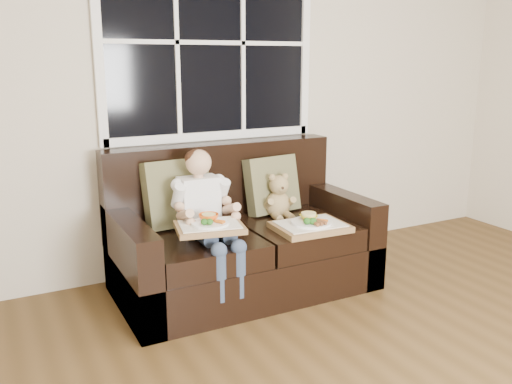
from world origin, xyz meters
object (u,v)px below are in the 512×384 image
teddy_bear (279,199)px  tray_right (310,225)px  child (205,207)px  tray_left (209,225)px  loveseat (240,243)px

teddy_bear → tray_right: (0.03, -0.37, -0.10)m
child → tray_left: bearing=-104.7°
tray_right → tray_left: bearing=-179.6°
loveseat → child: (-0.30, -0.12, 0.33)m
child → tray_right: size_ratio=1.73×
loveseat → tray_right: loveseat is taller
child → teddy_bear: bearing=13.2°
tray_left → tray_right: tray_left is taller
teddy_bear → tray_left: (-0.67, -0.34, -0.00)m
loveseat → teddy_bear: (0.32, 0.03, 0.27)m
child → tray_right: bearing=-19.1°
tray_left → tray_right: bearing=9.4°
teddy_bear → tray_left: teddy_bear is taller
child → teddy_bear: (0.62, 0.14, -0.06)m
tray_right → teddy_bear: bearing=97.1°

